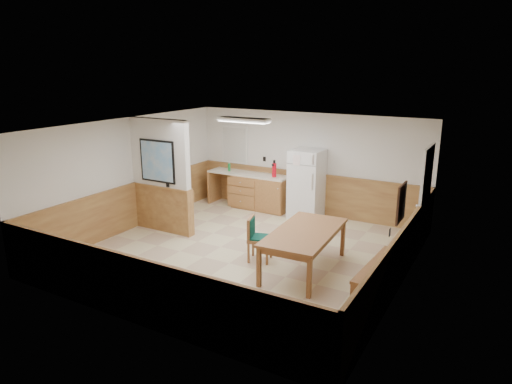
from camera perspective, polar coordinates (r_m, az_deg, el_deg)
The scene contains 20 objects.
ground at distance 9.11m, azimuth -1.35°, elevation -7.58°, with size 6.00×6.00×0.00m, color beige.
ceiling at distance 8.45m, azimuth -1.46°, elevation 8.21°, with size 6.00×6.00×0.02m, color white.
back_wall at distance 11.31m, azimuth 6.46°, elevation 3.54°, with size 6.00×0.02×2.50m, color silver.
right_wall at distance 7.66m, azimuth 18.24°, elevation -2.93°, with size 0.02×6.00×2.50m, color silver.
left_wall at distance 10.52m, azimuth -15.57°, elevation 2.17°, with size 0.02×6.00×2.50m, color silver.
wainscot_back at distance 11.46m, azimuth 6.30°, elevation -0.14°, with size 6.00×0.04×1.00m, color #B58A48.
wainscot_right at distance 7.93m, azimuth 17.64°, elevation -8.07°, with size 0.04×6.00×1.00m, color #B58A48.
wainscot_left at distance 10.70m, azimuth -15.21°, elevation -1.75°, with size 0.04×6.00×1.00m, color #B58A48.
partition_wall at distance 10.16m, azimuth -11.78°, elevation 1.85°, with size 1.50×0.20×2.50m.
kitchen_counter at distance 11.73m, azimuth 0.30°, elevation 0.11°, with size 2.20×0.61×1.00m.
exterior_door at distance 9.52m, azimuth 20.29°, elevation -0.83°, with size 0.07×1.02×2.15m.
kitchen_window at distance 12.19m, azimuth -2.69°, elevation 5.93°, with size 0.80×0.04×1.00m.
wall_painting at distance 7.30m, azimuth 17.69°, elevation -1.32°, with size 0.04×0.50×0.60m.
fluorescent_fixture at distance 9.98m, azimuth -1.55°, elevation 9.01°, with size 1.20×0.30×0.09m.
refrigerator at distance 11.01m, azimuth 6.34°, elevation 1.00°, with size 0.74×0.72×1.67m.
dining_table at distance 8.18m, azimuth 6.09°, elevation -5.42°, with size 1.11×2.06×0.75m.
dining_bench at distance 7.83m, azimuth 15.15°, elevation -9.41°, with size 0.47×1.70×0.45m.
dining_chair at distance 8.61m, azimuth -0.05°, elevation -5.43°, with size 0.65×0.53×0.85m.
fire_extinguisher at distance 11.33m, azimuth 2.29°, elevation 2.81°, with size 0.13×0.13×0.43m.
soap_bottle at distance 12.01m, azimuth -3.37°, elevation 3.11°, with size 0.07×0.07×0.21m, color #178236.
Camera 1 is at (4.33, -7.18, 3.57)m, focal length 32.00 mm.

